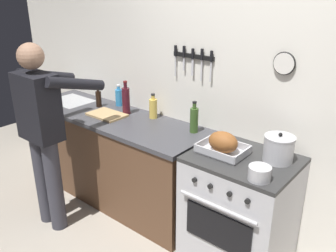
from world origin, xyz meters
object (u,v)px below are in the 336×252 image
object	(u,v)px
bottle_olive_oil	(194,119)
stove	(239,210)
stock_pot	(279,149)
bottle_soy_sauce	(99,99)
roasting_pan	(223,144)
cutting_board	(107,115)
bottle_wine_red	(126,100)
person_cook	(43,127)
saucepan	(260,173)
bottle_dish_soap	(119,97)
bottle_cooking_oil	(153,108)

from	to	relation	value
bottle_olive_oil	stove	bearing A→B (deg)	-15.88
stock_pot	bottle_soy_sauce	distance (m)	1.92
roasting_pan	cutting_board	xyz separation A→B (m)	(-1.28, -0.01, -0.06)
roasting_pan	stock_pot	world-z (taller)	stock_pot
bottle_olive_oil	bottle_wine_red	size ratio (longest dim) A/B	0.84
person_cook	saucepan	bearing A→B (deg)	-81.53
saucepan	bottle_dish_soap	size ratio (longest dim) A/B	0.67
roasting_pan	bottle_dish_soap	size ratio (longest dim) A/B	1.59
cutting_board	roasting_pan	bearing A→B (deg)	0.48
bottle_wine_red	saucepan	bearing A→B (deg)	-11.97
stove	person_cook	world-z (taller)	person_cook
bottle_wine_red	bottle_soy_sauce	world-z (taller)	bottle_wine_red
cutting_board	bottle_dish_soap	size ratio (longest dim) A/B	1.63
bottle_wine_red	bottle_soy_sauce	bearing A→B (deg)	-175.18
person_cook	bottle_olive_oil	xyz separation A→B (m)	(0.97, 0.83, 0.06)
stove	bottle_wine_red	bearing A→B (deg)	175.03
stock_pot	bottle_cooking_oil	xyz separation A→B (m)	(-1.27, 0.09, 0.00)
bottle_dish_soap	roasting_pan	bearing A→B (deg)	-11.09
roasting_pan	bottle_olive_oil	world-z (taller)	bottle_olive_oil
stove	cutting_board	distance (m)	1.52
bottle_cooking_oil	bottle_soy_sauce	distance (m)	0.66
roasting_pan	stock_pot	xyz separation A→B (m)	(0.37, 0.14, 0.02)
bottle_soy_sauce	roasting_pan	bearing A→B (deg)	-4.32
bottle_dish_soap	bottle_olive_oil	size ratio (longest dim) A/B	0.81
bottle_wine_red	bottle_soy_sauce	xyz separation A→B (m)	(-0.37, -0.03, -0.05)
bottle_wine_red	stove	bearing A→B (deg)	-4.97
roasting_pan	cutting_board	world-z (taller)	roasting_pan
stock_pot	cutting_board	xyz separation A→B (m)	(-1.65, -0.15, -0.09)
stove	person_cook	xyz separation A→B (m)	(-1.53, -0.67, 0.50)
bottle_cooking_oil	bottle_wine_red	xyz separation A→B (m)	(-0.28, -0.08, 0.04)
saucepan	bottle_cooking_oil	world-z (taller)	bottle_cooking_oil
bottle_cooking_oil	bottle_olive_oil	distance (m)	0.50
cutting_board	bottle_wine_red	distance (m)	0.23
stock_pot	stove	bearing A→B (deg)	-151.44
stock_pot	bottle_dish_soap	world-z (taller)	bottle_dish_soap
stove	bottle_cooking_oil	bearing A→B (deg)	169.48
bottle_dish_soap	bottle_cooking_oil	bearing A→B (deg)	-5.40
bottle_olive_oil	bottle_cooking_oil	bearing A→B (deg)	175.83
stove	cutting_board	world-z (taller)	cutting_board
stove	saucepan	world-z (taller)	saucepan
bottle_dish_soap	bottle_wine_red	bearing A→B (deg)	-28.30
stove	bottle_wine_red	xyz separation A→B (m)	(-1.34, 0.12, 0.59)
stove	bottle_dish_soap	xyz separation A→B (m)	(-1.58, 0.25, 0.54)
roasting_pan	bottle_cooking_oil	bearing A→B (deg)	165.72
stove	stock_pot	world-z (taller)	stock_pot
person_cook	roasting_pan	xyz separation A→B (m)	(1.37, 0.64, 0.02)
person_cook	bottle_wine_red	world-z (taller)	person_cook
person_cook	bottle_wine_red	bearing A→B (deg)	-19.75
saucepan	bottle_cooking_oil	distance (m)	1.35
person_cook	stove	bearing A→B (deg)	-72.42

